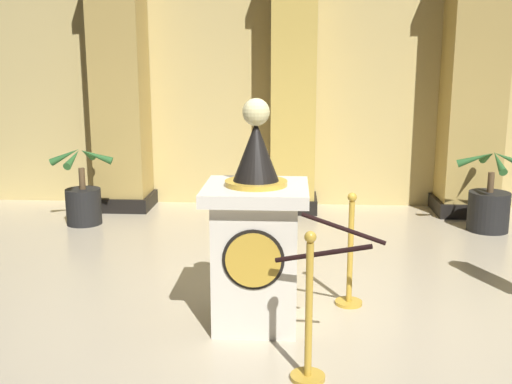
{
  "coord_description": "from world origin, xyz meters",
  "views": [
    {
      "loc": [
        0.01,
        -4.82,
        2.14
      ],
      "look_at": [
        -0.28,
        -0.1,
        1.11
      ],
      "focal_mm": 43.05,
      "sensor_mm": 36.0,
      "label": 1
    }
  ],
  "objects_px": {
    "stanchion_far": "(350,266)",
    "potted_palm_right": "(489,205)",
    "pedestal_clock": "(256,240)",
    "stanchion_near": "(309,329)",
    "potted_palm_left": "(83,199)"
  },
  "relations": [
    {
      "from": "pedestal_clock",
      "to": "stanchion_far",
      "type": "xyz_separation_m",
      "value": [
        0.8,
        0.44,
        -0.36
      ]
    },
    {
      "from": "stanchion_near",
      "to": "potted_palm_left",
      "type": "height_order",
      "value": "stanchion_near"
    },
    {
      "from": "stanchion_far",
      "to": "potted_palm_right",
      "type": "relative_size",
      "value": 0.96
    },
    {
      "from": "stanchion_far",
      "to": "stanchion_near",
      "type": "bearing_deg",
      "value": -106.41
    },
    {
      "from": "pedestal_clock",
      "to": "stanchion_far",
      "type": "bearing_deg",
      "value": 29.0
    },
    {
      "from": "stanchion_near",
      "to": "stanchion_far",
      "type": "xyz_separation_m",
      "value": [
        0.39,
        1.33,
        -0.01
      ]
    },
    {
      "from": "stanchion_far",
      "to": "pedestal_clock",
      "type": "bearing_deg",
      "value": -151.0
    },
    {
      "from": "stanchion_near",
      "to": "potted_palm_left",
      "type": "bearing_deg",
      "value": 126.6
    },
    {
      "from": "stanchion_far",
      "to": "potted_palm_left",
      "type": "relative_size",
      "value": 0.98
    },
    {
      "from": "potted_palm_right",
      "to": "pedestal_clock",
      "type": "bearing_deg",
      "value": -132.98
    },
    {
      "from": "stanchion_near",
      "to": "stanchion_far",
      "type": "distance_m",
      "value": 1.39
    },
    {
      "from": "potted_palm_left",
      "to": "potted_palm_right",
      "type": "xyz_separation_m",
      "value": [
        5.22,
        0.0,
        -0.01
      ]
    },
    {
      "from": "potted_palm_right",
      "to": "stanchion_far",
      "type": "bearing_deg",
      "value": -127.91
    },
    {
      "from": "pedestal_clock",
      "to": "potted_palm_right",
      "type": "distance_m",
      "value": 4.07
    },
    {
      "from": "stanchion_far",
      "to": "potted_palm_left",
      "type": "distance_m",
      "value": 4.12
    }
  ]
}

